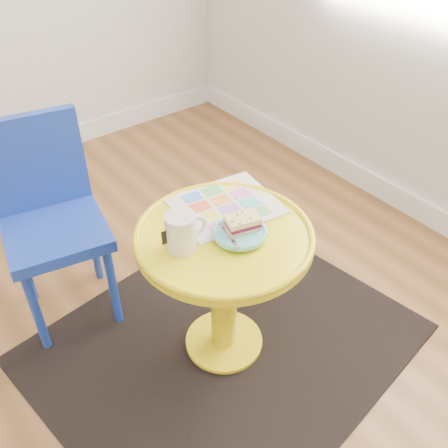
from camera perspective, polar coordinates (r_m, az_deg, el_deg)
rug at (r=1.96m, az=-0.00°, el=-13.40°), size 1.44×1.27×0.01m
side_table at (r=1.67m, az=-0.00°, el=-5.18°), size 0.57×0.57×0.54m
chair at (r=1.91m, az=-19.38°, el=1.36°), size 0.41×0.41×0.79m
newspaper at (r=1.69m, az=0.14°, el=2.17°), size 0.38×0.33×0.01m
mug at (r=1.48m, az=-4.85°, el=-0.80°), size 0.13×0.09×0.12m
plate at (r=1.55m, az=1.79°, el=-1.01°), size 0.17×0.17×0.02m
cake_slice at (r=1.54m, az=2.13°, el=0.16°), size 0.12×0.09×0.05m
fork at (r=1.53m, az=0.52°, el=-1.24°), size 0.05×0.14×0.00m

